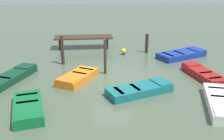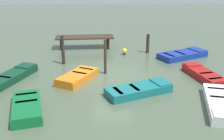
{
  "view_description": "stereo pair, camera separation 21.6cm",
  "coord_description": "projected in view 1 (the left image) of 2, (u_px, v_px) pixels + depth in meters",
  "views": [
    {
      "loc": [
        -1.05,
        -15.0,
        5.72
      ],
      "look_at": [
        0.0,
        0.0,
        0.35
      ],
      "focal_mm": 43.53,
      "sensor_mm": 36.0,
      "label": 1
    },
    {
      "loc": [
        -0.83,
        -15.01,
        5.72
      ],
      "look_at": [
        0.0,
        0.0,
        0.35
      ],
      "focal_mm": 43.53,
      "sensor_mm": 36.0,
      "label": 2
    }
  ],
  "objects": [
    {
      "name": "ground_plane",
      "position": [
        112.0,
        76.0,
        16.08
      ],
      "size": [
        80.0,
        80.0,
        0.0
      ],
      "primitive_type": "plane",
      "color": "#475642"
    },
    {
      "name": "dock_segment",
      "position": [
        84.0,
        38.0,
        21.74
      ],
      "size": [
        4.65,
        1.64,
        0.95
      ],
      "rotation": [
        0.0,
        0.0,
        0.03
      ],
      "color": "#33281E",
      "rests_on": "ground_plane"
    },
    {
      "name": "rowboat_blue",
      "position": [
        182.0,
        54.0,
        19.53
      ],
      "size": [
        3.85,
        2.84,
        0.46
      ],
      "rotation": [
        0.0,
        0.0,
        0.44
      ],
      "color": "navy",
      "rests_on": "ground_plane"
    },
    {
      "name": "rowboat_dark_green",
      "position": [
        9.0,
        78.0,
        15.06
      ],
      "size": [
        2.52,
        4.27,
        0.46
      ],
      "rotation": [
        0.0,
        0.0,
        1.2
      ],
      "color": "#0C3823",
      "rests_on": "ground_plane"
    },
    {
      "name": "rowboat_orange",
      "position": [
        77.0,
        77.0,
        15.25
      ],
      "size": [
        2.39,
        3.02,
        0.46
      ],
      "rotation": [
        0.0,
        0.0,
        4.21
      ],
      "color": "orange",
      "rests_on": "ground_plane"
    },
    {
      "name": "rowboat_green",
      "position": [
        28.0,
        108.0,
        11.77
      ],
      "size": [
        1.88,
        3.16,
        0.46
      ],
      "rotation": [
        0.0,
        0.0,
        4.95
      ],
      "color": "#0F602D",
      "rests_on": "ground_plane"
    },
    {
      "name": "rowboat_teal",
      "position": [
        140.0,
        89.0,
        13.62
      ],
      "size": [
        3.53,
        2.35,
        0.46
      ],
      "rotation": [
        0.0,
        0.0,
        0.39
      ],
      "color": "#14666B",
      "rests_on": "ground_plane"
    },
    {
      "name": "rowboat_red",
      "position": [
        203.0,
        74.0,
        15.75
      ],
      "size": [
        1.66,
        3.33,
        0.46
      ],
      "rotation": [
        0.0,
        0.0,
        1.77
      ],
      "color": "maroon",
      "rests_on": "ground_plane"
    },
    {
      "name": "mooring_piling_mid_left",
      "position": [
        62.0,
        50.0,
        17.78
      ],
      "size": [
        0.21,
        0.21,
        1.92
      ],
      "primitive_type": "cylinder",
      "color": "#33281E",
      "rests_on": "ground_plane"
    },
    {
      "name": "mooring_piling_far_right",
      "position": [
        147.0,
        43.0,
        20.51
      ],
      "size": [
        0.24,
        0.24,
        1.44
      ],
      "primitive_type": "cylinder",
      "color": "#33281E",
      "rests_on": "ground_plane"
    },
    {
      "name": "mooring_piling_near_right",
      "position": [
        105.0,
        57.0,
        16.05
      ],
      "size": [
        0.16,
        0.16,
        2.12
      ],
      "primitive_type": "cylinder",
      "color": "#33281E",
      "rests_on": "ground_plane"
    },
    {
      "name": "marker_buoy",
      "position": [
        124.0,
        51.0,
        20.13
      ],
      "size": [
        0.36,
        0.36,
        0.48
      ],
      "color": "#262626",
      "rests_on": "ground_plane"
    }
  ]
}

